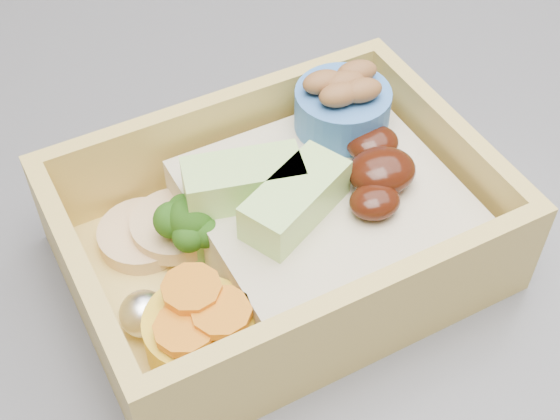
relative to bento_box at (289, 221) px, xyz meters
name	(u,v)px	position (x,y,z in m)	size (l,w,h in m)	color
bento_box	(289,221)	(0.00, 0.00, 0.00)	(0.22, 0.18, 0.07)	#D6B558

